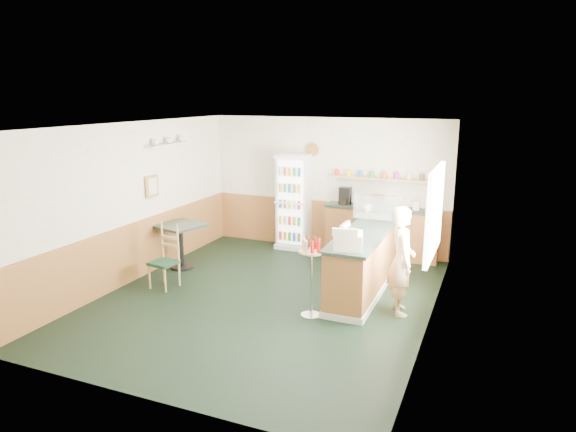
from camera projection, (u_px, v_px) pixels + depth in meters
The scene contains 13 objects.
ground at pixel (266, 298), 8.12m from camera, with size 6.00×6.00×0.00m, color black.
room_envelope at pixel (271, 194), 8.51m from camera, with size 5.04×6.02×2.72m.
service_counter at pixel (367, 261), 8.48m from camera, with size 0.68×3.01×1.01m.
back_counter at pixel (381, 230), 10.07m from camera, with size 2.24×0.42×1.69m.
drinks_fridge at pixel (294, 201), 10.59m from camera, with size 0.65×0.54×1.98m.
display_case at pixel (378, 207), 8.89m from camera, with size 0.79×0.41×0.45m.
cash_register at pixel (348, 241), 7.25m from camera, with size 0.40×0.42×0.23m, color #EFE0C5.
shopkeeper at pixel (402, 261), 7.39m from camera, with size 0.54×0.39×1.61m, color tan.
condiment_stand at pixel (311, 266), 7.29m from camera, with size 0.37×0.37×1.15m.
newspaper_rack at pixel (345, 248), 8.50m from camera, with size 0.09×0.43×0.86m.
cafe_table at pixel (181, 237), 9.40m from camera, with size 0.94×0.94×0.84m.
cafe_chair at pixel (166, 254), 8.53m from camera, with size 0.44×0.44×1.07m.
dog_doorstop at pixel (340, 278), 8.63m from camera, with size 0.23×0.30×0.28m.
Camera 1 is at (3.23, -6.89, 3.13)m, focal length 32.00 mm.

